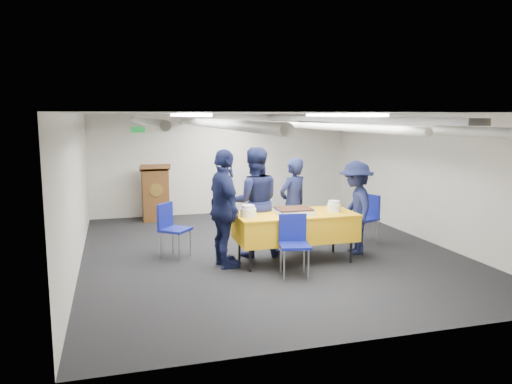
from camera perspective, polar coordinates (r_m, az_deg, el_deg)
ground at (r=8.47m, az=1.36°, el=-6.76°), size 7.00×7.00×0.00m
room_shell at (r=8.59m, az=1.18°, el=5.73°), size 6.00×7.00×2.30m
serving_table at (r=7.79m, az=4.46°, el=-3.93°), size 1.86×0.88×0.77m
sheet_cake at (r=7.66m, az=4.31°, el=-2.17°), size 0.56×0.44×0.10m
plate_stack_left at (r=7.45m, az=-0.90°, el=-2.21°), size 0.24×0.24×0.17m
plate_stack_right at (r=7.92m, az=8.90°, el=-1.65°), size 0.21×0.21×0.17m
podium at (r=10.99m, az=-11.43°, el=-0.05°), size 0.62×0.53×1.25m
chair_near at (r=7.15m, az=4.32°, el=-5.32°), size 0.49×0.49×0.87m
chair_right at (r=9.10m, az=12.52°, el=-2.44°), size 0.54×0.54×0.87m
chair_left at (r=8.15m, az=-9.71°, el=-3.65°), size 0.59×0.59×0.87m
sailor_a at (r=8.43m, az=4.24°, el=-1.39°), size 0.68×0.58×1.57m
sailor_b at (r=8.02m, az=-0.20°, el=-1.16°), size 0.95×0.79×1.77m
sailor_c at (r=7.44m, az=-3.62°, el=-1.93°), size 0.54×1.08×1.78m
sailor_d at (r=8.35m, az=11.32°, el=-1.76°), size 0.76×1.09×1.53m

